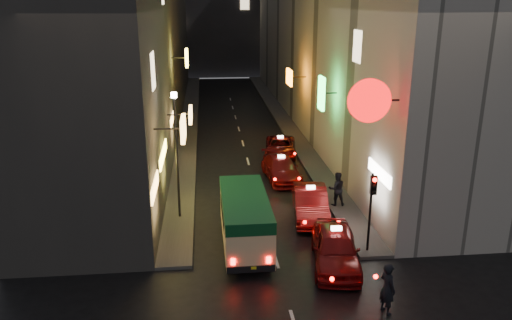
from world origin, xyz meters
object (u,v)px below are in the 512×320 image
object	(u,v)px
taxi_near	(336,245)
lamp_post	(176,147)
traffic_light	(372,196)
pedestrian_crossing	(388,285)
minibus	(245,216)

from	to	relation	value
taxi_near	lamp_post	bearing A→B (deg)	141.36
traffic_light	taxi_near	bearing A→B (deg)	-156.71
traffic_light	lamp_post	bearing A→B (deg)	151.09
traffic_light	lamp_post	size ratio (longest dim) A/B	0.56
taxi_near	lamp_post	xyz separation A→B (m)	(-6.55, 5.24, 2.81)
taxi_near	traffic_light	distance (m)	2.53
pedestrian_crossing	lamp_post	size ratio (longest dim) A/B	0.34
taxi_near	traffic_light	size ratio (longest dim) A/B	1.72
pedestrian_crossing	lamp_post	world-z (taller)	lamp_post
lamp_post	traffic_light	bearing A→B (deg)	-28.91
minibus	traffic_light	world-z (taller)	traffic_light
minibus	pedestrian_crossing	xyz separation A→B (m)	(4.50, -5.33, -0.44)
minibus	traffic_light	distance (m)	5.47
minibus	traffic_light	xyz separation A→B (m)	(5.20, -1.22, 1.17)
pedestrian_crossing	traffic_light	distance (m)	4.47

